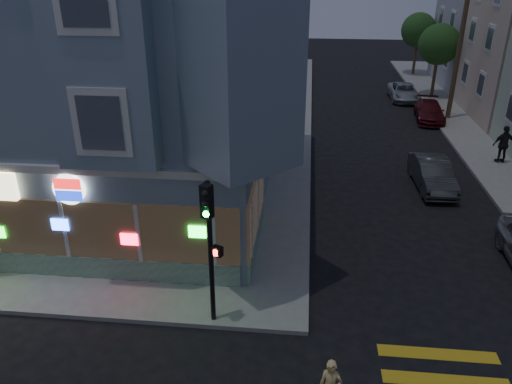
% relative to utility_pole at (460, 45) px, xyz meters
% --- Properties ---
extents(ground, '(120.00, 120.00, 0.00)m').
position_rel_utility_pole_xyz_m(ground, '(-12.00, -24.00, -4.80)').
color(ground, black).
rests_on(ground, ground).
extents(sidewalk_nw, '(33.00, 42.00, 0.15)m').
position_rel_utility_pole_xyz_m(sidewalk_nw, '(-25.50, -1.00, -4.72)').
color(sidewalk_nw, gray).
rests_on(sidewalk_nw, ground).
extents(corner_building, '(14.60, 14.60, 11.40)m').
position_rel_utility_pole_xyz_m(corner_building, '(-18.00, -13.02, 1.02)').
color(corner_building, gray).
rests_on(corner_building, sidewalk_nw).
extents(utility_pole, '(2.20, 0.30, 9.00)m').
position_rel_utility_pole_xyz_m(utility_pole, '(0.00, 0.00, 0.00)').
color(utility_pole, '#4C3826').
rests_on(utility_pole, sidewalk_ne).
extents(street_tree_near, '(3.00, 3.00, 5.30)m').
position_rel_utility_pole_xyz_m(street_tree_near, '(0.20, 6.00, -0.86)').
color(street_tree_near, '#4C3826').
rests_on(street_tree_near, sidewalk_ne).
extents(street_tree_far, '(3.00, 3.00, 5.30)m').
position_rel_utility_pole_xyz_m(street_tree_far, '(0.20, 14.00, -0.86)').
color(street_tree_far, '#4C3826').
rests_on(street_tree_far, sidewalk_ne).
extents(pedestrian_b, '(1.21, 0.67, 1.94)m').
position_rel_utility_pole_xyz_m(pedestrian_b, '(0.77, -7.94, -3.67)').
color(pedestrian_b, black).
rests_on(pedestrian_b, sidewalk_ne).
extents(parked_car_b, '(1.60, 4.20, 1.37)m').
position_rel_utility_pole_xyz_m(parked_car_b, '(-3.40, -11.22, -4.11)').
color(parked_car_b, '#3A3E40').
rests_on(parked_car_b, ground).
extents(parked_car_c, '(2.10, 4.37, 1.23)m').
position_rel_utility_pole_xyz_m(parked_car_c, '(-1.30, -0.31, -4.18)').
color(parked_car_c, '#56131B').
rests_on(parked_car_c, ground).
extents(parked_car_d, '(2.03, 4.35, 1.20)m').
position_rel_utility_pole_xyz_m(parked_car_d, '(-2.13, 4.89, -4.19)').
color(parked_car_d, '#ABB2B7').
rests_on(parked_car_d, ground).
extents(traffic_signal, '(0.57, 0.50, 4.43)m').
position_rel_utility_pole_xyz_m(traffic_signal, '(-11.76, -21.81, -1.65)').
color(traffic_signal, black).
rests_on(traffic_signal, sidewalk_nw).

